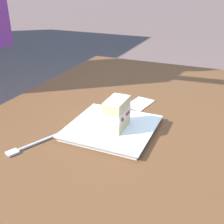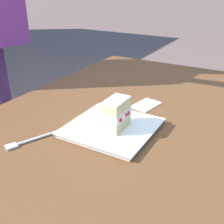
{
  "view_description": "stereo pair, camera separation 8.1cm",
  "coord_description": "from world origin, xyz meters",
  "px_view_note": "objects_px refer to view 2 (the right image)",
  "views": [
    {
      "loc": [
        0.81,
        0.32,
        1.11
      ],
      "look_at": [
        0.14,
        0.03,
        0.76
      ],
      "focal_mm": 44.34,
      "sensor_mm": 36.0,
      "label": 1
    },
    {
      "loc": [
        0.77,
        0.39,
        1.11
      ],
      "look_at": [
        0.14,
        0.03,
        0.76
      ],
      "focal_mm": 44.34,
      "sensor_mm": 36.0,
      "label": 2
    }
  ],
  "objects_px": {
    "dessert_fork": "(32,140)",
    "paper_napkin": "(146,105)",
    "cake_slice": "(116,114)",
    "patio_table": "(124,136)",
    "dessert_plate": "(112,128)"
  },
  "relations": [
    {
      "from": "cake_slice",
      "to": "dessert_fork",
      "type": "relative_size",
      "value": 0.57
    },
    {
      "from": "dessert_fork",
      "to": "paper_napkin",
      "type": "xyz_separation_m",
      "value": [
        -0.39,
        0.18,
        -0.0
      ]
    },
    {
      "from": "cake_slice",
      "to": "dessert_fork",
      "type": "distance_m",
      "value": 0.25
    },
    {
      "from": "patio_table",
      "to": "paper_napkin",
      "type": "xyz_separation_m",
      "value": [
        -0.08,
        0.04,
        0.1
      ]
    },
    {
      "from": "cake_slice",
      "to": "paper_napkin",
      "type": "relative_size",
      "value": 0.76
    },
    {
      "from": "patio_table",
      "to": "dessert_fork",
      "type": "distance_m",
      "value": 0.35
    },
    {
      "from": "dessert_fork",
      "to": "cake_slice",
      "type": "bearing_deg",
      "value": 131.68
    },
    {
      "from": "cake_slice",
      "to": "dessert_fork",
      "type": "bearing_deg",
      "value": -48.32
    },
    {
      "from": "patio_table",
      "to": "dessert_plate",
      "type": "xyz_separation_m",
      "value": [
        0.14,
        0.03,
        0.11
      ]
    },
    {
      "from": "patio_table",
      "to": "dessert_fork",
      "type": "xyz_separation_m",
      "value": [
        0.3,
        -0.14,
        0.1
      ]
    },
    {
      "from": "dessert_fork",
      "to": "patio_table",
      "type": "bearing_deg",
      "value": 155.53
    },
    {
      "from": "dessert_plate",
      "to": "dessert_fork",
      "type": "distance_m",
      "value": 0.23
    },
    {
      "from": "dessert_plate",
      "to": "dessert_fork",
      "type": "relative_size",
      "value": 1.54
    },
    {
      "from": "dessert_fork",
      "to": "dessert_plate",
      "type": "bearing_deg",
      "value": 135.14
    },
    {
      "from": "dessert_plate",
      "to": "dessert_fork",
      "type": "bearing_deg",
      "value": -44.86
    }
  ]
}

